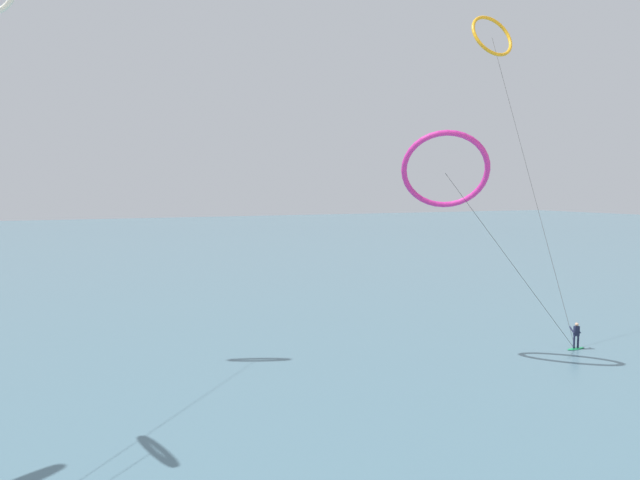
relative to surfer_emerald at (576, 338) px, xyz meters
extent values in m
cube|color=slate|center=(-19.77, 80.78, -0.78)|extent=(400.00, 200.00, 0.08)
ellipsoid|color=#199351|center=(0.00, -0.01, -0.71)|extent=(1.40, 0.40, 0.06)
cylinder|color=#191E38|center=(0.14, -0.04, -0.28)|extent=(0.12, 0.12, 0.80)
cylinder|color=#191E38|center=(-0.14, 0.02, -0.28)|extent=(0.12, 0.12, 0.80)
cube|color=#191E38|center=(0.00, -0.01, 0.43)|extent=(0.36, 0.27, 0.62)
sphere|color=tan|center=(0.00, -0.01, 0.85)|extent=(0.22, 0.22, 0.22)
cylinder|color=#191E38|center=(0.21, 0.06, 0.48)|extent=(0.21, 0.51, 0.39)
cylinder|color=#191E38|center=(-0.21, 0.16, 0.48)|extent=(0.21, 0.51, 0.39)
torus|color=orange|center=(-0.58, 7.85, 20.41)|extent=(3.55, 1.81, 3.27)
cylinder|color=#3F3F3F|center=(-0.29, 3.92, 9.73)|extent=(0.61, 7.88, 21.12)
torus|color=#CC288E|center=(-9.22, 1.57, 10.45)|extent=(5.76, 5.20, 4.46)
cylinder|color=#3F3F3F|center=(-4.61, 0.78, 4.74)|extent=(9.24, 1.60, 11.13)
camera|label=1|loc=(-29.29, -25.05, 9.37)|focal=31.65mm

